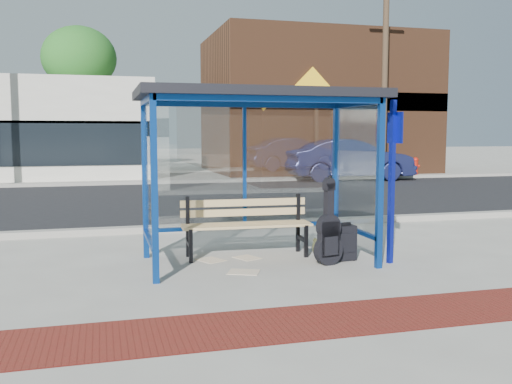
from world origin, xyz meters
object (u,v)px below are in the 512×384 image
object	(u,v)px
bench	(246,222)
suitcase	(344,243)
fire_hydrant	(415,166)
backpack	(321,249)
guitar_bag	(328,235)
parked_car	(350,160)

from	to	relation	value
bench	suitcase	size ratio (longest dim) A/B	3.49
bench	fire_hydrant	distance (m)	17.27
bench	backpack	xyz separation A→B (m)	(1.00, -0.53, -0.36)
guitar_bag	backpack	distance (m)	0.43
bench	fire_hydrant	xyz separation A→B (m)	(10.85, 13.43, -0.07)
suitcase	parked_car	size ratio (longest dim) A/B	0.11
backpack	fire_hydrant	size ratio (longest dim) A/B	0.40
backpack	parked_car	bearing A→B (deg)	49.49
backpack	parked_car	distance (m)	14.32
parked_car	fire_hydrant	distance (m)	3.73
guitar_bag	fire_hydrant	bearing A→B (deg)	42.01
bench	guitar_bag	distance (m)	1.30
guitar_bag	bench	bearing A→B (deg)	125.03
bench	parked_car	world-z (taller)	parked_car
suitcase	backpack	xyz separation A→B (m)	(-0.30, 0.13, -0.10)
guitar_bag	parked_car	distance (m)	14.62
fire_hydrant	bench	bearing A→B (deg)	-128.94
parked_car	fire_hydrant	bearing A→B (deg)	-68.12
guitar_bag	suitcase	bearing A→B (deg)	18.59
guitar_bag	backpack	xyz separation A→B (m)	(0.03, 0.33, -0.27)
guitar_bag	fire_hydrant	size ratio (longest dim) A/B	1.41
backpack	guitar_bag	bearing A→B (deg)	-109.44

